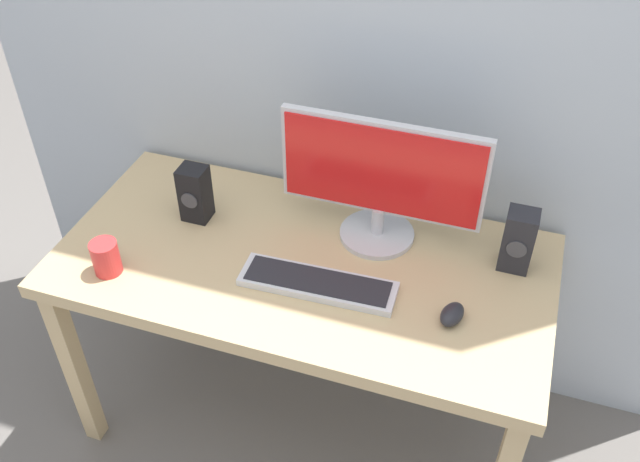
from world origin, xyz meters
The scene contains 8 objects.
ground_plane centered at (0.00, 0.00, 0.00)m, with size 6.00×6.00×0.00m, color slate.
desk centered at (0.00, 0.00, 0.66)m, with size 1.41×0.70×0.74m.
monitor centered at (0.17, 0.18, 0.94)m, with size 0.58×0.22×0.38m.
keyboard_primary centered at (0.08, -0.09, 0.75)m, with size 0.43×0.13×0.02m.
mouse centered at (0.44, -0.10, 0.76)m, with size 0.05×0.09×0.04m, color #232328.
speaker_right centered at (0.57, 0.17, 0.83)m, with size 0.08×0.08×0.19m.
speaker_left centered at (-0.37, 0.08, 0.82)m, with size 0.08×0.08×0.18m.
coffee_mug centered at (-0.50, -0.22, 0.79)m, with size 0.08×0.08×0.10m, color red.
Camera 1 is at (0.51, -1.37, 2.07)m, focal length 39.06 mm.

